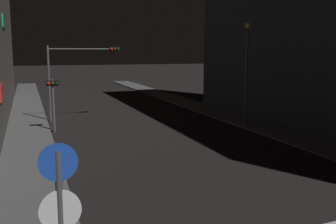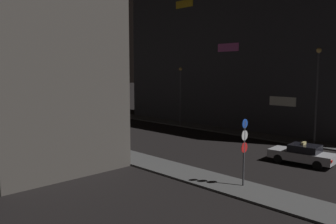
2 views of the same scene
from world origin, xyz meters
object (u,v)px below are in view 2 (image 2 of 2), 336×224
traffic_light_left_kerb (77,112)px  sign_pole_left (244,146)px  street_lamp_near_block (317,84)px  street_lamp_far_block (180,90)px  taxi (302,154)px  traffic_light_overhead (75,94)px

traffic_light_left_kerb → sign_pole_left: bearing=-93.3°
street_lamp_near_block → street_lamp_far_block: 16.06m
sign_pole_left → street_lamp_near_block: bearing=8.2°
traffic_light_left_kerb → street_lamp_far_block: bearing=-11.4°
street_lamp_far_block → taxi: bearing=-109.2°
traffic_light_overhead → sign_pole_left: (-3.19, -24.46, -1.63)m
sign_pole_left → traffic_light_left_kerb: bearing=86.7°
taxi → traffic_light_left_kerb: 21.55m
taxi → sign_pole_left: 7.48m
traffic_light_overhead → sign_pole_left: bearing=-97.4°
street_lamp_far_block → street_lamp_near_block: bearing=-88.1°
taxi → traffic_light_left_kerb: bearing=106.5°
traffic_light_left_kerb → street_lamp_near_block: size_ratio=0.40×
traffic_light_left_kerb → traffic_light_overhead: bearing=62.6°
street_lamp_near_block → street_lamp_far_block: street_lamp_near_block is taller
traffic_light_overhead → sign_pole_left: size_ratio=1.45×
traffic_light_overhead → sign_pole_left: 24.72m
traffic_light_left_kerb → street_lamp_far_block: (12.43, -2.51, 1.93)m
street_lamp_near_block → sign_pole_left: bearing=-171.8°
taxi → street_lamp_far_block: size_ratio=0.67×
traffic_light_overhead → street_lamp_far_block: size_ratio=0.80×
taxi → sign_pole_left: sign_pole_left is taller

